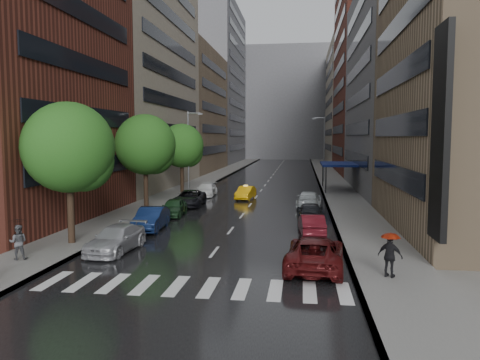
# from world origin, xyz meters

# --- Properties ---
(ground) EXTENTS (220.00, 220.00, 0.00)m
(ground) POSITION_xyz_m (0.00, 0.00, 0.00)
(ground) COLOR gray
(ground) RESTS_ON ground
(road) EXTENTS (14.00, 140.00, 0.01)m
(road) POSITION_xyz_m (0.00, 50.00, 0.01)
(road) COLOR black
(road) RESTS_ON ground
(sidewalk_left) EXTENTS (4.00, 140.00, 0.15)m
(sidewalk_left) POSITION_xyz_m (-9.00, 50.00, 0.07)
(sidewalk_left) COLOR gray
(sidewalk_left) RESTS_ON ground
(sidewalk_right) EXTENTS (4.00, 140.00, 0.15)m
(sidewalk_right) POSITION_xyz_m (9.00, 50.00, 0.07)
(sidewalk_right) COLOR gray
(sidewalk_right) RESTS_ON ground
(crosswalk) EXTENTS (13.15, 2.80, 0.01)m
(crosswalk) POSITION_xyz_m (0.20, -2.00, 0.01)
(crosswalk) COLOR silver
(crosswalk) RESTS_ON ground
(buildings_left) EXTENTS (8.00, 108.00, 38.00)m
(buildings_left) POSITION_xyz_m (-15.00, 58.79, 15.99)
(buildings_left) COLOR maroon
(buildings_left) RESTS_ON ground
(buildings_right) EXTENTS (8.05, 109.10, 36.00)m
(buildings_right) POSITION_xyz_m (15.00, 56.70, 15.03)
(buildings_right) COLOR #937A5B
(buildings_right) RESTS_ON ground
(building_far) EXTENTS (40.00, 14.00, 32.00)m
(building_far) POSITION_xyz_m (0.00, 118.00, 16.00)
(building_far) COLOR slate
(building_far) RESTS_ON ground
(tree_near) EXTENTS (5.23, 5.23, 8.34)m
(tree_near) POSITION_xyz_m (-8.60, 4.58, 5.71)
(tree_near) COLOR #382619
(tree_near) RESTS_ON ground
(tree_mid) EXTENTS (5.19, 5.19, 8.27)m
(tree_mid) POSITION_xyz_m (-8.60, 17.89, 5.66)
(tree_mid) COLOR #382619
(tree_mid) RESTS_ON ground
(tree_far) EXTENTS (4.90, 4.90, 7.81)m
(tree_far) POSITION_xyz_m (-8.60, 30.18, 5.34)
(tree_far) COLOR #382619
(tree_far) RESTS_ON ground
(taxi) EXTENTS (1.86, 4.14, 1.32)m
(taxi) POSITION_xyz_m (-0.90, 26.05, 0.66)
(taxi) COLOR #F5AF0C
(taxi) RESTS_ON ground
(parked_cars_left) EXTENTS (2.69, 29.57, 1.54)m
(parked_cars_left) POSITION_xyz_m (-5.40, 15.70, 0.72)
(parked_cars_left) COLOR #99999E
(parked_cars_left) RESTS_ON ground
(parked_cars_right) EXTENTS (3.03, 25.39, 1.58)m
(parked_cars_right) POSITION_xyz_m (5.40, 10.24, 0.74)
(parked_cars_right) COLOR #4D0F10
(parked_cars_right) RESTS_ON ground
(ped_black_umbrella) EXTENTS (1.04, 0.98, 2.09)m
(ped_black_umbrella) POSITION_xyz_m (-9.41, 0.66, 1.38)
(ped_black_umbrella) COLOR #4E4F53
(ped_black_umbrella) RESTS_ON sidewalk_left
(ped_red_umbrella) EXTENTS (1.18, 0.96, 2.01)m
(ped_red_umbrella) POSITION_xyz_m (8.62, -0.01, 1.33)
(ped_red_umbrella) COLOR black
(ped_red_umbrella) RESTS_ON sidewalk_right
(street_lamp_left) EXTENTS (1.74, 0.22, 9.00)m
(street_lamp_left) POSITION_xyz_m (-7.72, 30.00, 4.89)
(street_lamp_left) COLOR gray
(street_lamp_left) RESTS_ON sidewalk_left
(street_lamp_right) EXTENTS (1.74, 0.22, 9.00)m
(street_lamp_right) POSITION_xyz_m (7.72, 45.00, 4.89)
(street_lamp_right) COLOR gray
(street_lamp_right) RESTS_ON sidewalk_right
(awning) EXTENTS (4.00, 8.00, 3.12)m
(awning) POSITION_xyz_m (8.98, 35.00, 3.13)
(awning) COLOR navy
(awning) RESTS_ON sidewalk_right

